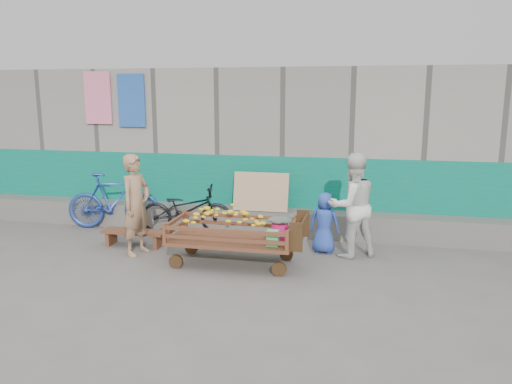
% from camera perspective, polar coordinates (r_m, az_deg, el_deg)
% --- Properties ---
extents(ground, '(80.00, 80.00, 0.00)m').
position_cam_1_polar(ground, '(7.18, -5.54, -9.55)').
color(ground, '#5C5955').
rests_on(ground, ground).
extents(building_wall, '(12.00, 3.50, 3.00)m').
position_cam_1_polar(building_wall, '(10.69, 0.99, 5.47)').
color(building_wall, gray).
rests_on(building_wall, ground).
extents(banana_cart, '(2.03, 0.93, 0.87)m').
position_cam_1_polar(banana_cart, '(7.46, -3.00, -3.98)').
color(banana_cart, '#552E1F').
rests_on(banana_cart, ground).
extents(bench, '(1.08, 0.32, 0.27)m').
position_cam_1_polar(bench, '(8.68, -13.73, -4.75)').
color(bench, '#552E1F').
rests_on(bench, ground).
extents(vendor_man, '(0.51, 0.66, 1.61)m').
position_cam_1_polar(vendor_man, '(8.10, -13.53, -1.44)').
color(vendor_man, '#9F7656').
rests_on(vendor_man, ground).
extents(woman, '(1.00, 0.93, 1.64)m').
position_cam_1_polar(woman, '(7.92, 10.93, -1.51)').
color(woman, white).
rests_on(woman, ground).
extents(child, '(0.52, 0.38, 0.99)m').
position_cam_1_polar(child, '(8.10, 7.81, -3.49)').
color(child, blue).
rests_on(child, ground).
extents(bicycle_dark, '(1.76, 0.87, 0.88)m').
position_cam_1_polar(bicycle_dark, '(9.24, -7.99, -2.00)').
color(bicycle_dark, black).
rests_on(bicycle_dark, ground).
extents(bicycle_blue, '(1.84, 0.80, 1.07)m').
position_cam_1_polar(bicycle_blue, '(9.81, -15.93, -1.00)').
color(bicycle_blue, '#26449A').
rests_on(bicycle_blue, ground).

